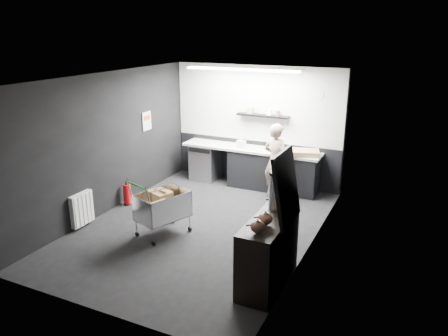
% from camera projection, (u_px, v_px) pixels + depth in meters
% --- Properties ---
extents(floor, '(5.50, 5.50, 0.00)m').
position_uv_depth(floor, '(200.00, 227.00, 7.99)').
color(floor, black).
rests_on(floor, ground).
extents(ceiling, '(5.50, 5.50, 0.00)m').
position_uv_depth(ceiling, '(197.00, 77.00, 7.15)').
color(ceiling, white).
rests_on(ceiling, wall_back).
extents(wall_back, '(5.50, 0.00, 5.50)m').
position_uv_depth(wall_back, '(256.00, 125.00, 9.94)').
color(wall_back, black).
rests_on(wall_back, floor).
extents(wall_front, '(5.50, 0.00, 5.50)m').
position_uv_depth(wall_front, '(89.00, 215.00, 5.20)').
color(wall_front, black).
rests_on(wall_front, floor).
extents(wall_left, '(0.00, 5.50, 5.50)m').
position_uv_depth(wall_left, '(107.00, 144.00, 8.38)').
color(wall_left, black).
rests_on(wall_left, floor).
extents(wall_right, '(0.00, 5.50, 5.50)m').
position_uv_depth(wall_right, '(312.00, 172.00, 6.76)').
color(wall_right, black).
rests_on(wall_right, floor).
extents(kitchen_wall_panel, '(3.95, 0.02, 1.70)m').
position_uv_depth(kitchen_wall_panel, '(256.00, 104.00, 9.76)').
color(kitchen_wall_panel, silver).
rests_on(kitchen_wall_panel, wall_back).
extents(dado_panel, '(3.95, 0.02, 1.00)m').
position_uv_depth(dado_panel, '(255.00, 161.00, 10.18)').
color(dado_panel, black).
rests_on(dado_panel, wall_back).
extents(floating_shelf, '(1.20, 0.22, 0.04)m').
position_uv_depth(floating_shelf, '(263.00, 115.00, 9.66)').
color(floating_shelf, black).
rests_on(floating_shelf, wall_back).
extents(wall_clock, '(0.20, 0.03, 0.20)m').
position_uv_depth(wall_clock, '(319.00, 94.00, 9.09)').
color(wall_clock, white).
rests_on(wall_clock, wall_back).
extents(poster, '(0.02, 0.30, 0.40)m').
position_uv_depth(poster, '(147.00, 121.00, 9.43)').
color(poster, silver).
rests_on(poster, wall_left).
extents(poster_red_band, '(0.02, 0.22, 0.10)m').
position_uv_depth(poster_red_band, '(147.00, 118.00, 9.41)').
color(poster_red_band, red).
rests_on(poster_red_band, poster).
extents(radiator, '(0.10, 0.50, 0.60)m').
position_uv_depth(radiator, '(82.00, 209.00, 7.89)').
color(radiator, white).
rests_on(radiator, wall_left).
extents(ceiling_strip, '(2.40, 0.20, 0.04)m').
position_uv_depth(ceiling_strip, '(241.00, 70.00, 8.75)').
color(ceiling_strip, white).
rests_on(ceiling_strip, ceiling).
extents(prep_counter, '(3.20, 0.61, 0.90)m').
position_uv_depth(prep_counter, '(256.00, 168.00, 9.87)').
color(prep_counter, black).
rests_on(prep_counter, floor).
extents(person, '(0.68, 0.55, 1.62)m').
position_uv_depth(person, '(276.00, 161.00, 9.12)').
color(person, beige).
rests_on(person, floor).
extents(shopping_cart, '(0.87, 1.13, 1.05)m').
position_uv_depth(shopping_cart, '(162.00, 208.00, 7.58)').
color(shopping_cart, silver).
rests_on(shopping_cart, floor).
extents(sideboard, '(0.56, 1.31, 1.96)m').
position_uv_depth(sideboard, '(270.00, 243.00, 6.08)').
color(sideboard, black).
rests_on(sideboard, floor).
extents(fire_extinguisher, '(0.15, 0.15, 0.51)m').
position_uv_depth(fire_extinguisher, '(127.00, 193.00, 8.92)').
color(fire_extinguisher, red).
rests_on(fire_extinguisher, floor).
extents(cardboard_box, '(0.66, 0.57, 0.11)m').
position_uv_depth(cardboard_box, '(306.00, 153.00, 9.21)').
color(cardboard_box, '#A48257').
rests_on(cardboard_box, prep_counter).
extents(pink_tub, '(0.19, 0.19, 0.19)m').
position_uv_depth(pink_tub, '(273.00, 146.00, 9.55)').
color(pink_tub, silver).
rests_on(pink_tub, prep_counter).
extents(white_container, '(0.20, 0.17, 0.16)m').
position_uv_depth(white_container, '(241.00, 144.00, 9.81)').
color(white_container, white).
rests_on(white_container, prep_counter).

